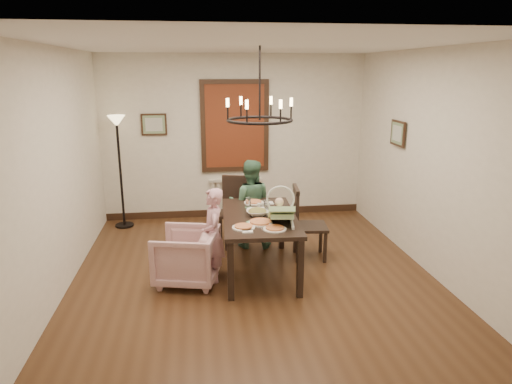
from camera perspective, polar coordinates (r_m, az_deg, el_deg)
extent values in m
cube|color=#492D19|center=(5.91, -0.33, -10.31)|extent=(4.50, 5.00, 0.01)
cube|color=white|center=(5.35, -0.38, 17.91)|extent=(4.50, 5.00, 0.01)
cube|color=silver|center=(7.91, -2.66, 6.81)|extent=(4.50, 0.01, 2.80)
cube|color=silver|center=(5.65, -23.66, 2.20)|extent=(0.01, 5.00, 2.80)
cube|color=silver|center=(6.16, 20.93, 3.46)|extent=(0.01, 5.00, 2.80)
cube|color=black|center=(5.76, 0.44, -3.17)|extent=(0.98, 1.65, 0.05)
cube|color=black|center=(5.18, -3.19, -9.85)|extent=(0.07, 0.07, 0.71)
cube|color=black|center=(6.57, -3.62, -4.36)|extent=(0.07, 0.07, 0.71)
cube|color=black|center=(5.26, 5.54, -9.51)|extent=(0.07, 0.07, 0.71)
cube|color=black|center=(6.63, 3.22, -4.17)|extent=(0.07, 0.07, 0.71)
imported|color=#D2A1A7|center=(5.67, -8.68, -7.93)|extent=(0.89, 0.87, 0.67)
imported|color=#CA8F9C|center=(5.63, -5.38, -6.34)|extent=(0.24, 0.36, 0.97)
imported|color=#416E52|center=(6.64, -0.75, -2.42)|extent=(0.59, 0.49, 1.08)
imported|color=white|center=(5.75, 0.17, -2.52)|extent=(0.33, 0.33, 0.08)
cylinder|color=tan|center=(5.43, 0.57, -3.82)|extent=(0.29, 0.29, 0.04)
cylinder|color=silver|center=(5.79, 1.40, -2.11)|extent=(0.07, 0.07, 0.14)
cube|color=maroon|center=(7.85, -2.66, 8.21)|extent=(1.00, 0.03, 1.40)
cube|color=black|center=(7.85, -12.63, 8.24)|extent=(0.42, 0.03, 0.36)
cube|color=black|center=(6.90, 17.32, 7.02)|extent=(0.03, 0.42, 0.36)
torus|color=black|center=(5.50, 0.46, 8.97)|extent=(0.80, 0.80, 0.04)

